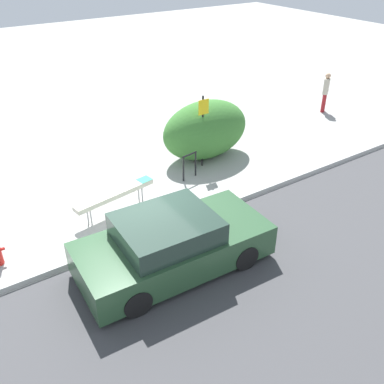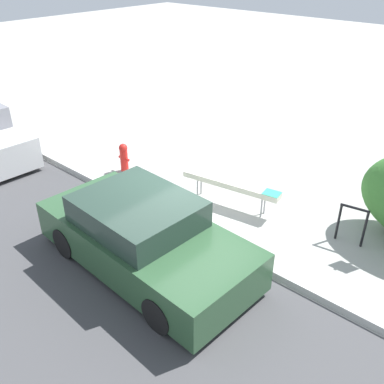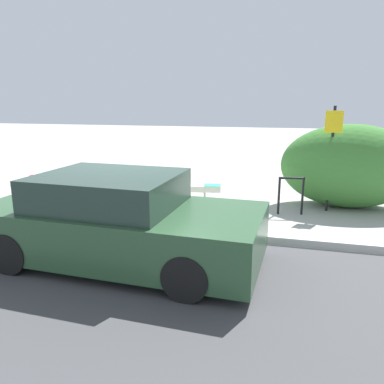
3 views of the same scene
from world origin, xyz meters
TOP-DOWN VIEW (x-y plane):
  - ground_plane at (0.00, 0.00)m, footprint 60.00×60.00m
  - curb at (0.00, 0.00)m, footprint 60.00×0.20m
  - bench at (0.09, 1.38)m, footprint 2.34×0.68m
  - bike_rack at (2.72, 1.81)m, footprint 0.55×0.14m
  - sign_post at (3.51, 2.27)m, footprint 0.36×0.08m
  - shrub_hedge at (3.97, 2.77)m, footprint 3.03×1.68m
  - pedestrian at (10.47, 3.47)m, footprint 0.41×0.37m
  - parked_car_near at (0.19, -1.34)m, footprint 4.29×2.06m

SIDE VIEW (x-z plane):
  - ground_plane at x=0.00m, z-range 0.00..0.00m
  - curb at x=0.00m, z-range 0.00..0.13m
  - bike_rack at x=2.72m, z-range 0.09..0.91m
  - bench at x=0.09m, z-range 0.23..0.84m
  - parked_car_near at x=0.19m, z-range -0.05..1.30m
  - pedestrian at x=10.47m, z-range 0.06..1.66m
  - shrub_hedge at x=3.97m, z-range 0.00..1.90m
  - sign_post at x=3.51m, z-range 0.23..2.53m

